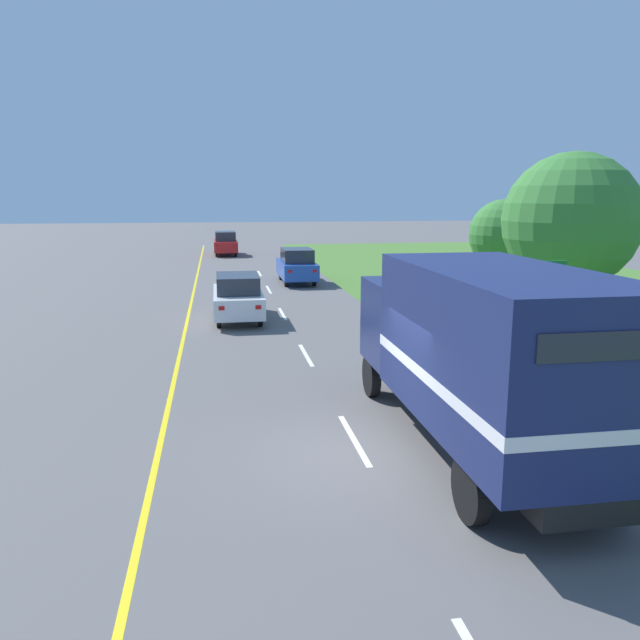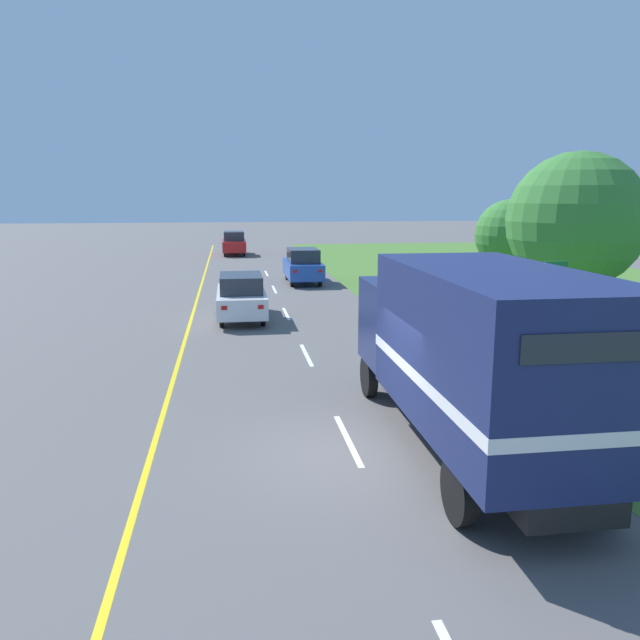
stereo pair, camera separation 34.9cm
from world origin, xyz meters
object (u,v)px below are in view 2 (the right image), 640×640
at_px(highway_sign, 530,304).
at_px(lead_car_red_ahead, 234,243).
at_px(roadside_tree_mid, 510,235).
at_px(delineator_post, 599,427).
at_px(roadside_tree_near, 576,221).
at_px(lead_car_blue_ahead, 303,265).
at_px(lead_car_white, 241,296).
at_px(horse_trailer_truck, 473,350).

bearing_deg(highway_sign, lead_car_red_ahead, 102.06).
height_order(roadside_tree_mid, delineator_post, roadside_tree_mid).
xyz_separation_m(roadside_tree_near, delineator_post, (-5.38, -10.52, -3.26)).
bearing_deg(roadside_tree_mid, roadside_tree_near, -96.19).
height_order(lead_car_blue_ahead, delineator_post, lead_car_blue_ahead).
bearing_deg(delineator_post, roadside_tree_near, 62.91).
relative_size(lead_car_blue_ahead, roadside_tree_mid, 0.98).
bearing_deg(roadside_tree_mid, lead_car_blue_ahead, 145.03).
height_order(lead_car_white, highway_sign, highway_sign).
bearing_deg(lead_car_white, lead_car_blue_ahead, 70.19).
height_order(horse_trailer_truck, roadside_tree_near, roadside_tree_near).
xyz_separation_m(lead_car_red_ahead, roadside_tree_near, (11.61, -29.36, 2.82)).
xyz_separation_m(highway_sign, delineator_post, (-1.18, -5.23, -1.35)).
distance_m(lead_car_white, lead_car_blue_ahead, 10.32).
bearing_deg(roadside_tree_mid, lead_car_white, -163.92).
bearing_deg(lead_car_red_ahead, horse_trailer_truck, -84.38).
xyz_separation_m(horse_trailer_truck, roadside_tree_near, (7.72, 10.16, 1.81)).
xyz_separation_m(lead_car_blue_ahead, lead_car_red_ahead, (-3.52, 16.59, 0.00)).
relative_size(lead_car_red_ahead, highway_sign, 1.44).
bearing_deg(horse_trailer_truck, lead_car_blue_ahead, 90.92).
bearing_deg(highway_sign, roadside_tree_near, 51.56).
distance_m(lead_car_white, delineator_post, 14.95).
height_order(roadside_tree_near, delineator_post, roadside_tree_near).
relative_size(lead_car_blue_ahead, highway_sign, 1.49).
distance_m(roadside_tree_near, delineator_post, 12.26).
distance_m(lead_car_white, roadside_tree_near, 12.32).
height_order(lead_car_white, roadside_tree_near, roadside_tree_near).
distance_m(horse_trailer_truck, lead_car_red_ahead, 39.73).
bearing_deg(lead_car_blue_ahead, delineator_post, -83.37).
bearing_deg(roadside_tree_near, highway_sign, -128.44).
distance_m(lead_car_red_ahead, delineator_post, 40.37).
height_order(horse_trailer_truck, lead_car_white, horse_trailer_truck).
bearing_deg(delineator_post, lead_car_red_ahead, 98.87).
distance_m(roadside_tree_near, roadside_tree_mid, 6.72).
relative_size(lead_car_white, highway_sign, 1.47).
distance_m(horse_trailer_truck, roadside_tree_mid, 18.80).
height_order(lead_car_white, roadside_tree_mid, roadside_tree_mid).
distance_m(horse_trailer_truck, roadside_tree_near, 12.89).
relative_size(horse_trailer_truck, roadside_tree_near, 1.29).
xyz_separation_m(lead_car_white, delineator_post, (6.20, -13.59, -0.39)).
distance_m(lead_car_white, lead_car_red_ahead, 26.29).
distance_m(lead_car_red_ahead, roadside_tree_mid, 25.94).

